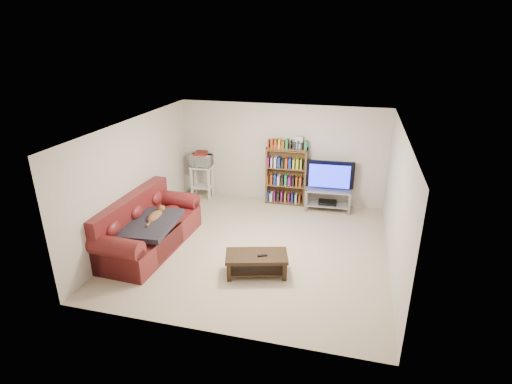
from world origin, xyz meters
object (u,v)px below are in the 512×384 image
(coffee_table, at_px, (257,260))
(bookshelf, at_px, (286,175))
(tv_stand, at_px, (328,196))
(sofa, at_px, (146,230))

(coffee_table, bearing_deg, bookshelf, 75.93)
(bookshelf, bearing_deg, tv_stand, -9.94)
(coffee_table, distance_m, bookshelf, 3.25)
(sofa, height_order, tv_stand, sofa)
(tv_stand, height_order, bookshelf, bookshelf)
(tv_stand, relative_size, bookshelf, 0.76)
(coffee_table, xyz_separation_m, bookshelf, (-0.07, 3.22, 0.46))
(coffee_table, relative_size, bookshelf, 0.82)
(coffee_table, height_order, tv_stand, tv_stand)
(sofa, bearing_deg, coffee_table, -7.23)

